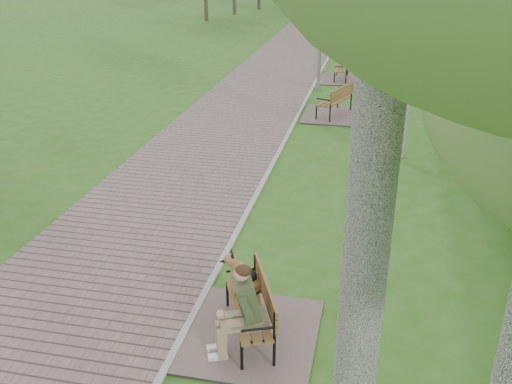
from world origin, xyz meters
The scene contains 7 objects.
walkway centered at (-1.75, 21.50, 0.02)m, with size 3.50×67.00×0.04m, color #655651.
kerb centered at (0.00, 21.50, 0.03)m, with size 0.10×67.00×0.05m, color #999993.
bench_main centered at (0.83, 5.25, 0.43)m, with size 1.75×1.95×1.53m.
bench_second centered at (1.06, 16.05, 0.22)m, with size 1.89×2.10×1.16m.
bench_third centered at (0.89, 20.88, 0.20)m, with size 1.80×2.00×1.11m.
lamp_post_second centered at (0.22, 19.12, 2.42)m, with size 0.20×0.20×5.18m.
lamp_post_third centered at (0.36, 26.62, 2.35)m, with size 0.19×0.19×5.02m.
Camera 1 is at (2.30, -0.83, 4.97)m, focal length 40.00 mm.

